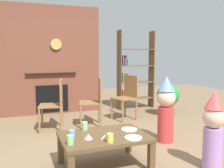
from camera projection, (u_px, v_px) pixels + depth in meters
name	position (u px, v px, depth m)	size (l,w,h in m)	color
ground_plane	(112.00, 151.00, 3.45)	(12.00, 12.00, 0.00)	#846B4C
brick_fireplace_feature	(51.00, 61.00, 5.55)	(2.20, 0.28, 2.40)	brown
bookshelf	(133.00, 73.00, 6.09)	(0.90, 0.28, 1.90)	brown
coffee_table	(104.00, 140.00, 2.93)	(1.01, 0.71, 0.39)	brown
paper_cup_near_left	(72.00, 135.00, 2.78)	(0.07, 0.07, 0.10)	#669EE0
paper_cup_near_right	(110.00, 138.00, 2.67)	(0.07, 0.07, 0.10)	#F2CC4C
paper_cup_center	(85.00, 126.00, 3.12)	(0.07, 0.07, 0.10)	#8CD18C
paper_cup_far_left	(70.00, 140.00, 2.61)	(0.07, 0.07, 0.10)	#8CD18C
paper_plate_front	(129.00, 129.00, 3.12)	(0.20, 0.20, 0.01)	white
paper_plate_rear	(133.00, 138.00, 2.81)	(0.20, 0.20, 0.01)	white
birthday_cake_slice	(88.00, 136.00, 2.78)	(0.10, 0.10, 0.06)	pink
table_fork	(103.00, 137.00, 2.83)	(0.15, 0.02, 0.01)	silver
child_with_cone_hat	(213.00, 128.00, 2.86)	(0.26, 0.26, 0.92)	#B27FCC
child_in_pink	(166.00, 107.00, 3.77)	(0.28, 0.28, 1.01)	#D13838
dining_chair_left	(56.00, 101.00, 4.38)	(0.48, 0.48, 0.90)	olive
dining_chair_middle	(95.00, 99.00, 4.64)	(0.48, 0.48, 0.90)	olive
dining_chair_right	(127.00, 94.00, 5.13)	(0.49, 0.49, 0.90)	olive
potted_plant_tall	(168.00, 96.00, 5.43)	(0.49, 0.49, 0.70)	#4C5660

